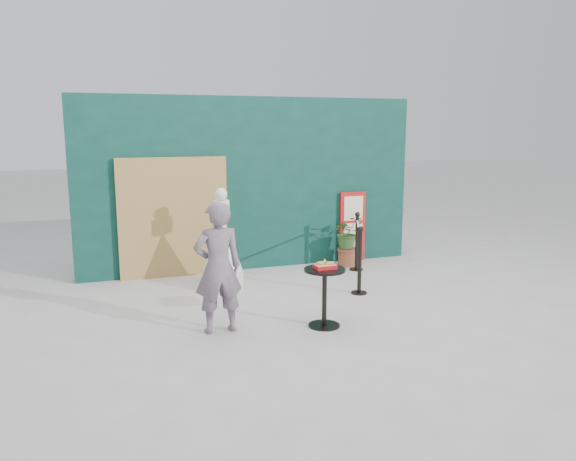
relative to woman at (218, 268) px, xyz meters
The scene contains 10 objects.
ground 1.52m from the woman, ahead, with size 60.00×60.00×0.00m, color #ADAAA5.
back_wall 3.36m from the woman, 67.06° to the left, with size 6.00×0.30×3.00m, color #0B312F.
bamboo_fence 2.82m from the woman, 92.43° to the left, with size 1.80×0.08×2.00m, color tan.
woman is the anchor object (origin of this frame).
menu_board 4.26m from the woman, 41.65° to the left, with size 0.50×0.07×1.30m.
statue 1.99m from the woman, 75.63° to the left, with size 0.61×0.61×1.56m.
cafe_table 1.35m from the woman, 11.58° to the right, with size 0.52×0.52×0.75m.
food_basket 1.32m from the woman, 11.47° to the right, with size 0.26×0.19×0.11m.
planter 3.87m from the woman, 40.60° to the left, with size 0.54×0.47×0.92m.
stanchion_barrier 3.07m from the woman, 29.85° to the left, with size 0.84×1.54×1.03m.
Camera 1 is at (-2.69, -6.36, 2.47)m, focal length 35.00 mm.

